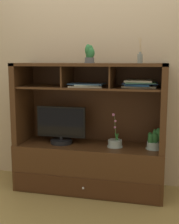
{
  "coord_description": "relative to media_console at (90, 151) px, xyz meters",
  "views": [
    {
      "loc": [
        0.73,
        -3.06,
        1.37
      ],
      "look_at": [
        0.0,
        0.0,
        0.84
      ],
      "focal_mm": 49.03,
      "sensor_mm": 36.0,
      "label": 1
    }
  ],
  "objects": [
    {
      "name": "potted_succulent",
      "position": [
        -0.0,
        -0.01,
        1.02
      ],
      "size": [
        0.11,
        0.11,
        0.19
      ],
      "color": "#515256",
      "rests_on": "media_console"
    },
    {
      "name": "tv_monitor",
      "position": [
        -0.31,
        -0.04,
        0.25
      ],
      "size": [
        0.53,
        0.23,
        0.4
      ],
      "color": "black",
      "rests_on": "media_console"
    },
    {
      "name": "back_wall",
      "position": [
        0.0,
        0.28,
        0.98
      ],
      "size": [
        6.0,
        0.02,
        2.8
      ],
      "primitive_type": "cube",
      "color": "tan",
      "rests_on": "ground"
    },
    {
      "name": "media_console",
      "position": [
        0.0,
        0.0,
        0.0
      ],
      "size": [
        1.56,
        0.54,
        1.35
      ],
      "color": "#422612",
      "rests_on": "ground"
    },
    {
      "name": "magazine_stack_left",
      "position": [
        0.51,
        0.04,
        0.73
      ],
      "size": [
        0.36,
        0.36,
        0.07
      ],
      "color": "gray",
      "rests_on": "media_console"
    },
    {
      "name": "potted_orchid",
      "position": [
        0.28,
        -0.03,
        0.12
      ],
      "size": [
        0.16,
        0.16,
        0.35
      ],
      "color": "#8F9B97",
      "rests_on": "media_console"
    },
    {
      "name": "magazine_stack_centre",
      "position": [
        -0.02,
        -0.05,
        0.71
      ],
      "size": [
        0.37,
        0.3,
        0.04
      ],
      "color": "gray",
      "rests_on": "media_console"
    },
    {
      "name": "floor_plane",
      "position": [
        0.0,
        -0.01,
        -0.43
      ],
      "size": [
        6.0,
        6.0,
        0.02
      ],
      "primitive_type": "cube",
      "color": "olive",
      "rests_on": "ground"
    },
    {
      "name": "potted_fern",
      "position": [
        0.68,
        -0.02,
        0.16
      ],
      "size": [
        0.16,
        0.16,
        0.22
      ],
      "color": "#8EA09A",
      "rests_on": "media_console"
    },
    {
      "name": "diffuser_bottle",
      "position": [
        0.51,
        -0.03,
        0.98
      ],
      "size": [
        0.05,
        0.05,
        0.24
      ],
      "color": "slate",
      "rests_on": "media_console"
    }
  ]
}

